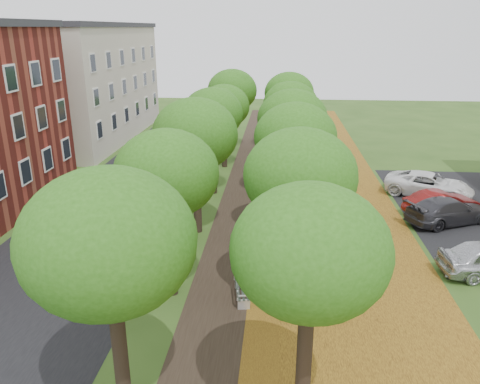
% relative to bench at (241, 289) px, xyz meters
% --- Properties ---
extents(street_asphalt, '(8.00, 70.00, 0.01)m').
position_rel_bench_xyz_m(street_asphalt, '(-8.01, 9.15, -0.41)').
color(street_asphalt, black).
rests_on(street_asphalt, ground).
extents(footpath, '(3.20, 70.00, 0.01)m').
position_rel_bench_xyz_m(footpath, '(-0.51, 9.15, -0.40)').
color(footpath, black).
rests_on(footpath, ground).
extents(leaf_verge, '(7.50, 70.00, 0.01)m').
position_rel_bench_xyz_m(leaf_verge, '(4.49, 9.15, -0.40)').
color(leaf_verge, '#A5741E').
rests_on(leaf_verge, ground).
extents(tree_row_west, '(4.02, 34.02, 6.58)m').
position_rel_bench_xyz_m(tree_row_west, '(-2.71, 9.15, 4.43)').
color(tree_row_west, black).
rests_on(tree_row_west, ground).
extents(tree_row_east, '(4.02, 34.02, 6.58)m').
position_rel_bench_xyz_m(tree_row_east, '(2.09, 9.15, 4.43)').
color(tree_row_east, black).
rests_on(tree_row_east, ground).
extents(building_cream, '(10.30, 20.30, 10.40)m').
position_rel_bench_xyz_m(building_cream, '(-17.51, 27.15, 4.80)').
color(building_cream, beige).
rests_on(building_cream, ground).
extents(bench, '(0.74, 1.72, 0.78)m').
position_rel_bench_xyz_m(bench, '(0.00, 0.00, 0.00)').
color(bench, '#2D3830').
rests_on(bench, ground).
extents(car_red, '(4.42, 2.76, 1.37)m').
position_rel_bench_xyz_m(car_red, '(10.49, 9.52, 0.28)').
color(car_red, maroon).
rests_on(car_red, ground).
extents(car_grey, '(5.22, 3.79, 1.40)m').
position_rel_bench_xyz_m(car_grey, '(10.49, 8.39, 0.29)').
color(car_grey, '#37373C').
rests_on(car_grey, ground).
extents(car_white, '(5.75, 4.26, 1.45)m').
position_rel_bench_xyz_m(car_white, '(10.73, 12.73, 0.32)').
color(car_white, white).
rests_on(car_white, ground).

